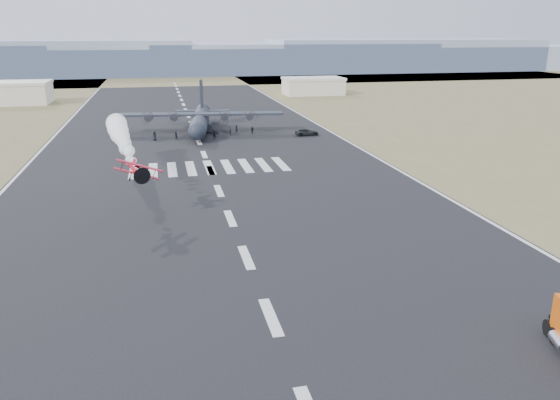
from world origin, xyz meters
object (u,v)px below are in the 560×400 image
object	(u,v)px
hangar_right	(313,86)
crew_c	(197,130)
support_vehicle	(307,132)
crew_h	(197,129)
hangar_left	(8,93)
aerobatic_biplane	(137,170)
crew_d	(252,130)
crew_g	(236,129)
transport_aircraft	(200,119)
crew_b	(176,136)
crew_f	(214,134)
crew_a	(230,131)
crew_e	(154,136)

from	to	relation	value
hangar_right	crew_c	bearing A→B (deg)	-123.72
support_vehicle	crew_h	size ratio (longest dim) A/B	2.75
crew_c	hangar_left	bearing A→B (deg)	-152.55
hangar_left	crew_c	size ratio (longest dim) A/B	15.43
aerobatic_biplane	hangar_right	bearing A→B (deg)	57.61
hangar_right	crew_h	bearing A→B (deg)	-123.70
crew_c	crew_h	xyz separation A→B (m)	(0.01, -0.05, 0.11)
crew_d	support_vehicle	bearing A→B (deg)	127.11
crew_d	crew_g	xyz separation A→B (m)	(-3.23, 1.56, 0.10)
support_vehicle	transport_aircraft	bearing A→B (deg)	63.32
hangar_left	support_vehicle	size ratio (longest dim) A/B	4.94
crew_h	crew_b	bearing A→B (deg)	16.79
transport_aircraft	crew_f	size ratio (longest dim) A/B	20.06
transport_aircraft	crew_g	world-z (taller)	transport_aircraft
hangar_right	crew_h	size ratio (longest dim) A/B	11.39
crew_a	crew_c	world-z (taller)	crew_a
crew_c	crew_e	xyz separation A→B (m)	(-8.98, -5.99, 0.14)
hangar_right	crew_g	xyz separation A→B (m)	(-37.17, -69.65, -2.12)
crew_f	crew_g	xyz separation A→B (m)	(5.36, 5.47, -0.01)
hangar_left	support_vehicle	distance (m)	103.22
crew_e	crew_h	xyz separation A→B (m)	(8.99, 5.94, -0.03)
crew_g	aerobatic_biplane	bearing A→B (deg)	44.91
hangar_left	aerobatic_biplane	size ratio (longest dim) A/B	4.64
hangar_left	crew_c	bearing A→B (deg)	-50.48
aerobatic_biplane	crew_h	world-z (taller)	aerobatic_biplane
transport_aircraft	crew_e	bearing A→B (deg)	-131.46
hangar_left	aerobatic_biplane	world-z (taller)	aerobatic_biplane
aerobatic_biplane	transport_aircraft	distance (m)	58.88
crew_b	crew_h	size ratio (longest dim) A/B	0.87
aerobatic_biplane	crew_h	distance (m)	55.97
hangar_left	hangar_right	bearing A→B (deg)	2.92
aerobatic_biplane	crew_a	distance (m)	54.07
crew_a	hangar_left	bearing A→B (deg)	58.94
crew_c	crew_g	world-z (taller)	crew_g
transport_aircraft	crew_h	bearing A→B (deg)	-102.82
support_vehicle	crew_f	size ratio (longest dim) A/B	2.74
support_vehicle	crew_c	distance (m)	23.96
crew_g	support_vehicle	bearing A→B (deg)	131.82
crew_b	aerobatic_biplane	bearing A→B (deg)	54.63
crew_d	hangar_left	bearing A→B (deg)	-76.86
hangar_left	crew_d	size ratio (longest dim) A/B	15.37
crew_c	support_vehicle	bearing A→B (deg)	60.29
crew_c	crew_d	distance (m)	12.06
crew_b	crew_c	distance (m)	7.41
crew_c	crew_d	size ratio (longest dim) A/B	1.00
hangar_right	crew_b	xyz separation A→B (m)	(-50.39, -74.16, -2.22)
crew_d	crew_a	bearing A→B (deg)	-18.61
transport_aircraft	crew_b	world-z (taller)	transport_aircraft
aerobatic_biplane	crew_e	distance (m)	49.04
crew_e	hangar_right	bearing A→B (deg)	-151.95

